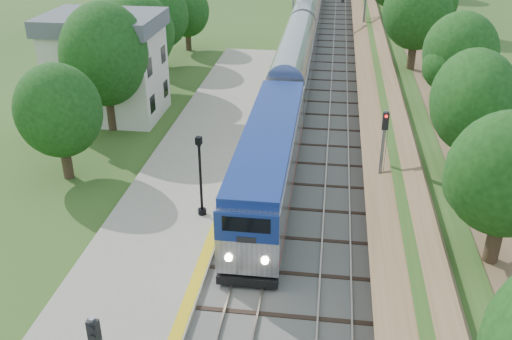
# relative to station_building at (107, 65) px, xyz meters

# --- Properties ---
(trackbed) EXTENTS (9.50, 170.00, 0.28)m
(trackbed) POSITION_rel_station_building_xyz_m (16.00, 30.00, -4.02)
(trackbed) COLOR #4C4944
(trackbed) RESTS_ON ground
(platform) EXTENTS (6.40, 68.00, 0.38)m
(platform) POSITION_rel_station_building_xyz_m (8.80, -14.00, -3.90)
(platform) COLOR gray
(platform) RESTS_ON ground
(yellow_stripe) EXTENTS (0.55, 68.00, 0.01)m
(yellow_stripe) POSITION_rel_station_building_xyz_m (11.65, -14.00, -3.70)
(yellow_stripe) COLOR gold
(yellow_stripe) RESTS_ON platform
(embankment) EXTENTS (10.64, 170.00, 11.70)m
(embankment) POSITION_rel_station_building_xyz_m (24.35, 30.00, -2.14)
(embankment) COLOR brown
(embankment) RESTS_ON ground
(station_building) EXTENTS (8.60, 6.60, 8.00)m
(station_building) POSITION_rel_station_building_xyz_m (0.00, 0.00, 0.00)
(station_building) COLOR beige
(station_building) RESTS_ON ground
(signal_gantry) EXTENTS (8.40, 0.38, 6.20)m
(signal_gantry) POSITION_rel_station_building_xyz_m (16.47, 24.99, 0.73)
(signal_gantry) COLOR slate
(signal_gantry) RESTS_ON ground
(trees_behind_platform) EXTENTS (7.82, 53.32, 7.21)m
(trees_behind_platform) POSITION_rel_station_building_xyz_m (2.83, -9.33, 0.44)
(trees_behind_platform) COLOR #332316
(trees_behind_platform) RESTS_ON ground
(lamppost_far) EXTENTS (0.46, 0.46, 4.62)m
(lamppost_far) POSITION_rel_station_building_xyz_m (10.64, -14.64, -1.65)
(lamppost_far) COLOR black
(lamppost_far) RESTS_ON platform
(signal_farside) EXTENTS (0.33, 0.26, 5.99)m
(signal_farside) POSITION_rel_station_building_xyz_m (20.20, -12.44, -0.31)
(signal_farside) COLOR slate
(signal_farside) RESTS_ON ground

